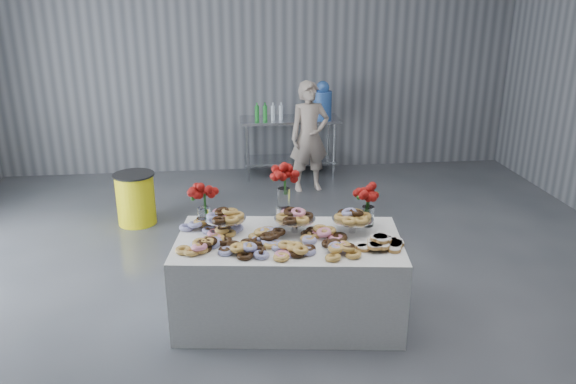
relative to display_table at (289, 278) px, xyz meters
name	(u,v)px	position (x,y,z in m)	size (l,w,h in m)	color
ground	(296,320)	(0.05, -0.08, -0.38)	(9.00, 9.00, 0.00)	#3C3E44
room_walls	(259,4)	(-0.22, -0.01, 2.26)	(8.04, 9.04, 4.02)	slate
display_table	(289,278)	(0.00, 0.00, 0.00)	(1.90, 1.00, 0.75)	white
prep_table	(290,136)	(0.48, 4.02, 0.24)	(1.50, 0.60, 0.90)	silver
donut_mounds	(289,236)	(0.00, -0.05, 0.42)	(1.80, 0.80, 0.09)	gold
cake_stand_left	(225,216)	(-0.53, 0.22, 0.52)	(0.36, 0.36, 0.17)	silver
cake_stand_mid	(295,217)	(0.07, 0.14, 0.52)	(0.36, 0.36, 0.17)	silver
cake_stand_right	(353,217)	(0.56, 0.08, 0.52)	(0.36, 0.36, 0.17)	silver
danish_pile	(380,241)	(0.72, -0.25, 0.43)	(0.48, 0.48, 0.11)	white
bouquet_left	(203,195)	(-0.71, 0.35, 0.67)	(0.26, 0.26, 0.42)	white
bouquet_right	(369,194)	(0.73, 0.21, 0.67)	(0.26, 0.26, 0.42)	white
bouquet_center	(284,183)	(0.00, 0.35, 0.75)	(0.26, 0.26, 0.57)	silver
water_jug	(322,101)	(0.98, 4.02, 0.77)	(0.28, 0.28, 0.55)	#3F76D7
drink_bottles	(269,111)	(0.16, 3.92, 0.66)	(0.54, 0.08, 0.27)	#268C33
person	(309,137)	(0.68, 3.32, 0.41)	(0.57, 0.37, 1.56)	#CC8C93
trash_barrel	(136,199)	(-1.62, 2.31, -0.05)	(0.50, 0.50, 0.64)	yellow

